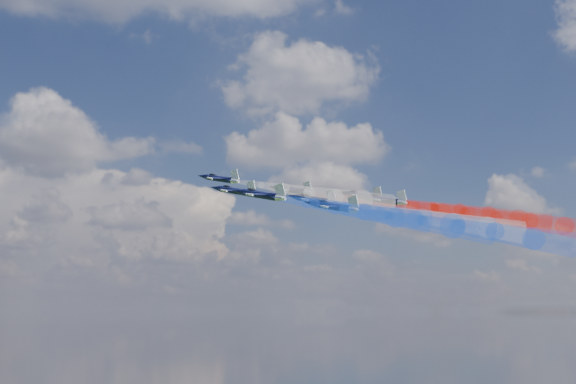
{
  "coord_description": "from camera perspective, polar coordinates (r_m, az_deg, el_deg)",
  "views": [
    {
      "loc": [
        -25.05,
        -132.52,
        120.58
      ],
      "look_at": [
        -5.97,
        22.77,
        147.85
      ],
      "focal_mm": 43.15,
      "sensor_mm": 36.0,
      "label": 1
    }
  ],
  "objects": [
    {
      "name": "trail_rear_left",
      "position": [
        128.12,
        13.8,
        -2.78
      ],
      "size": [
        33.58,
        29.61,
        13.88
      ],
      "primitive_type": null,
      "rotation": [
        0.22,
        -0.16,
        0.84
      ],
      "color": "blue"
    },
    {
      "name": "trail_rear_right",
      "position": [
        149.22,
        16.79,
        -1.95
      ],
      "size": [
        33.58,
        29.61,
        13.88
      ],
      "primitive_type": null,
      "rotation": [
        0.22,
        -0.16,
        0.84
      ],
      "color": "red"
    },
    {
      "name": "trail_outer_left",
      "position": [
        122.63,
        7.54,
        -1.8
      ],
      "size": [
        33.58,
        29.61,
        13.88
      ],
      "primitive_type": null,
      "rotation": [
        0.22,
        -0.16,
        0.84
      ],
      "color": "blue"
    },
    {
      "name": "trail_inner_left",
      "position": [
        140.47,
        3.89,
        -1.24
      ],
      "size": [
        33.58,
        29.61,
        13.88
      ],
      "primitive_type": null,
      "rotation": [
        0.22,
        -0.16,
        0.84
      ],
      "color": "blue"
    },
    {
      "name": "trail_inner_right",
      "position": [
        159.57,
        8.09,
        -1.01
      ],
      "size": [
        33.58,
        29.61,
        13.88
      ],
      "primitive_type": null,
      "rotation": [
        0.22,
        -0.16,
        0.84
      ],
      "color": "red"
    },
    {
      "name": "trail_outer_right",
      "position": [
        165.26,
        14.0,
        -1.47
      ],
      "size": [
        33.58,
        29.61,
        13.88
      ],
      "primitive_type": null,
      "rotation": [
        0.22,
        -0.16,
        0.84
      ],
      "color": "red"
    },
    {
      "name": "jet_outer_right",
      "position": [
        175.81,
        6.03,
        -0.31
      ],
      "size": [
        17.39,
        17.23,
        8.08
      ],
      "primitive_type": null,
      "rotation": [
        0.22,
        -0.16,
        0.84
      ],
      "color": "black"
    },
    {
      "name": "jet_rear_right",
      "position": [
        158.79,
        7.82,
        -0.65
      ],
      "size": [
        17.39,
        17.23,
        8.08
      ],
      "primitive_type": null,
      "rotation": [
        0.22,
        -0.16,
        0.84
      ],
      "color": "black"
    },
    {
      "name": "jet_inner_right",
      "position": [
        172.49,
        0.32,
        0.16
      ],
      "size": [
        17.39,
        17.23,
        8.08
      ],
      "primitive_type": null,
      "rotation": [
        0.22,
        -0.16,
        0.84
      ],
      "color": "black"
    },
    {
      "name": "jet_lead",
      "position": [
        169.79,
        -5.63,
        1.09
      ],
      "size": [
        17.39,
        17.23,
        8.08
      ],
      "primitive_type": null,
      "rotation": [
        0.22,
        -0.16,
        0.84
      ],
      "color": "black"
    },
    {
      "name": "jet_rear_left",
      "position": [
        139.13,
        3.73,
        -1.2
      ],
      "size": [
        17.39,
        17.23,
        8.08
      ],
      "primitive_type": null,
      "rotation": [
        0.22,
        -0.16,
        0.84
      ],
      "color": "black"
    },
    {
      "name": "trail_lead",
      "position": [
        154.48,
        1.78,
        -0.02
      ],
      "size": [
        33.58,
        29.61,
        13.88
      ],
      "primitive_type": null,
      "rotation": [
        0.22,
        -0.16,
        0.84
      ],
      "color": "white"
    },
    {
      "name": "jet_center_third",
      "position": [
        154.23,
        2.08,
        -0.63
      ],
      "size": [
        17.39,
        17.23,
        8.08
      ],
      "primitive_type": null,
      "rotation": [
        0.22,
        -0.16,
        0.84
      ],
      "color": "black"
    },
    {
      "name": "trail_center_third",
      "position": [
        142.29,
        10.98,
        -2.01
      ],
      "size": [
        33.58,
        29.61,
        13.88
      ],
      "primitive_type": null,
      "rotation": [
        0.22,
        -0.16,
        0.84
      ],
      "color": "white"
    },
    {
      "name": "jet_outer_left",
      "position": [
        136.14,
        -2.27,
        -0.24
      ],
      "size": [
        17.39,
        17.23,
        8.08
      ],
      "primitive_type": null,
      "rotation": [
        0.22,
        -0.16,
        0.84
      ],
      "color": "black"
    },
    {
      "name": "jet_inner_left",
      "position": [
        155.1,
        -4.41,
        0.09
      ],
      "size": [
        17.39,
        17.23,
        8.08
      ],
      "primitive_type": null,
      "rotation": [
        0.22,
        -0.16,
        0.84
      ],
      "color": "black"
    }
  ]
}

